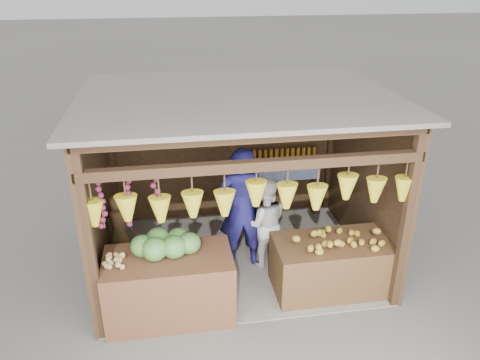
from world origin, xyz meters
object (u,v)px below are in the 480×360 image
object	(u,v)px
vendor_seated	(120,224)
counter_right	(331,265)
counter_left	(170,286)
woman_standing	(265,223)
man_standing	(242,209)

from	to	relation	value
vendor_seated	counter_right	bearing A→B (deg)	-166.84
counter_left	woman_standing	bearing A→B (deg)	33.14
woman_standing	counter_right	bearing A→B (deg)	140.49
vendor_seated	man_standing	bearing A→B (deg)	-153.48
counter_left	man_standing	world-z (taller)	man_standing
man_standing	woman_standing	distance (m)	0.44
woman_standing	vendor_seated	size ratio (longest dim) A/B	1.44
man_standing	vendor_seated	size ratio (longest dim) A/B	1.95
counter_left	counter_right	size ratio (longest dim) A/B	1.01
counter_right	man_standing	world-z (taller)	man_standing
counter_left	man_standing	distance (m)	1.58
counter_right	vendor_seated	xyz separation A→B (m)	(-2.95, 0.96, 0.40)
man_standing	woman_standing	bearing A→B (deg)	174.05
counter_right	man_standing	xyz separation A→B (m)	(-1.15, 0.81, 0.58)
vendor_seated	woman_standing	bearing A→B (deg)	-153.84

